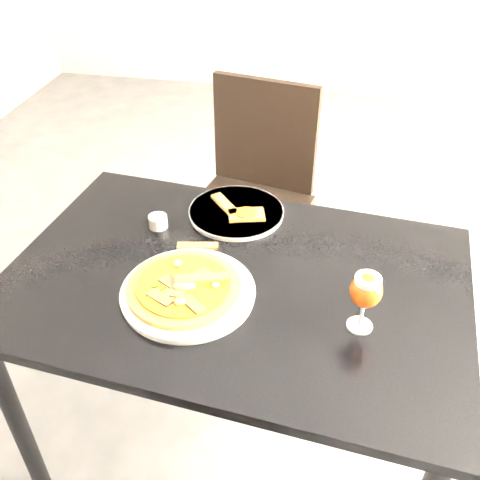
% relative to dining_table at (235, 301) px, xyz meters
% --- Properties ---
extents(ground, '(6.00, 6.00, 0.00)m').
position_rel_dining_table_xyz_m(ground, '(0.25, 0.29, -0.66)').
color(ground, '#545356').
rests_on(ground, ground).
extents(dining_table, '(1.27, 0.92, 0.75)m').
position_rel_dining_table_xyz_m(dining_table, '(0.00, 0.00, 0.00)').
color(dining_table, black).
rests_on(dining_table, ground).
extents(chair_far, '(0.53, 0.53, 0.96)m').
position_rel_dining_table_xyz_m(chair_far, '(-0.08, 0.74, -0.13)').
color(chair_far, black).
rests_on(chair_far, ground).
extents(plate_main, '(0.42, 0.42, 0.02)m').
position_rel_dining_table_xyz_m(plate_main, '(-0.10, -0.09, 0.10)').
color(plate_main, white).
rests_on(plate_main, dining_table).
extents(pizza, '(0.29, 0.29, 0.03)m').
position_rel_dining_table_xyz_m(pizza, '(-0.11, -0.09, 0.12)').
color(pizza, '#955624').
rests_on(pizza, plate_main).
extents(plate_second, '(0.34, 0.34, 0.02)m').
position_rel_dining_table_xyz_m(plate_second, '(-0.05, 0.29, 0.10)').
color(plate_second, white).
rests_on(plate_second, dining_table).
extents(crust_scraps, '(0.19, 0.15, 0.01)m').
position_rel_dining_table_xyz_m(crust_scraps, '(-0.04, 0.27, 0.11)').
color(crust_scraps, '#955624').
rests_on(crust_scraps, plate_second).
extents(loose_crust, '(0.12, 0.05, 0.01)m').
position_rel_dining_table_xyz_m(loose_crust, '(-0.13, 0.10, 0.09)').
color(loose_crust, '#955624').
rests_on(loose_crust, dining_table).
extents(sauce_cup, '(0.06, 0.06, 0.04)m').
position_rel_dining_table_xyz_m(sauce_cup, '(-0.27, 0.18, 0.11)').
color(sauce_cup, '#BAB5A7').
rests_on(sauce_cup, dining_table).
extents(beer_glass, '(0.07, 0.07, 0.16)m').
position_rel_dining_table_xyz_m(beer_glass, '(0.32, -0.12, 0.20)').
color(beer_glass, '#B0B3B9').
rests_on(beer_glass, dining_table).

